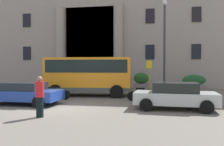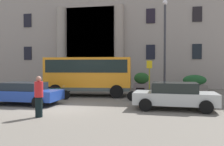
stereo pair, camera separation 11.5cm
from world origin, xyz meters
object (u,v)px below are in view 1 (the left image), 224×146
(pedestrian_man_red_shirt, at_px, (40,97))
(hedge_planter_entrance_right, at_px, (141,82))
(orange_minibus, at_px, (89,73))
(scooter_by_planter, at_px, (54,92))
(parked_coupe_end, at_px, (175,95))
(bus_stop_sign, at_px, (149,73))
(parked_sedan_second, at_px, (23,93))
(hedge_planter_far_east, at_px, (194,83))
(hedge_planter_east, at_px, (82,81))
(lamppost_plaza_centre, at_px, (164,39))
(motorcycle_near_kerb, at_px, (143,94))

(pedestrian_man_red_shirt, bearing_deg, hedge_planter_entrance_right, 82.65)
(orange_minibus, relative_size, scooter_by_planter, 3.14)
(parked_coupe_end, xyz_separation_m, pedestrian_man_red_shirt, (-5.80, -2.94, 0.18))
(scooter_by_planter, xyz_separation_m, pedestrian_man_red_shirt, (1.62, -5.25, 0.42))
(orange_minibus, xyz_separation_m, scooter_by_planter, (-1.70, -2.36, -1.20))
(parked_coupe_end, height_order, scooter_by_planter, parked_coupe_end)
(orange_minibus, height_order, scooter_by_planter, orange_minibus)
(bus_stop_sign, distance_m, parked_coupe_end, 6.91)
(parked_sedan_second, relative_size, pedestrian_man_red_shirt, 2.46)
(hedge_planter_far_east, bearing_deg, pedestrian_man_red_shirt, -123.27)
(hedge_planter_entrance_right, xyz_separation_m, hedge_planter_far_east, (4.67, 0.04, -0.09))
(orange_minibus, height_order, hedge_planter_far_east, orange_minibus)
(hedge_planter_east, relative_size, lamppost_plaza_centre, 0.20)
(orange_minibus, distance_m, scooter_by_planter, 3.15)
(pedestrian_man_red_shirt, xyz_separation_m, lamppost_plaza_centre, (5.63, 10.57, 3.52))
(parked_sedan_second, bearing_deg, scooter_by_planter, 70.63)
(bus_stop_sign, xyz_separation_m, hedge_planter_east, (-6.38, 3.06, -0.88))
(orange_minibus, distance_m, pedestrian_man_red_shirt, 7.65)
(hedge_planter_entrance_right, relative_size, motorcycle_near_kerb, 0.80)
(orange_minibus, relative_size, parked_coupe_end, 1.52)
(bus_stop_sign, bearing_deg, hedge_planter_entrance_right, 104.34)
(hedge_planter_entrance_right, relative_size, lamppost_plaza_centre, 0.21)
(hedge_planter_entrance_right, xyz_separation_m, lamppost_plaza_centre, (1.98, -2.07, 3.62))
(hedge_planter_east, bearing_deg, orange_minibus, -68.16)
(orange_minibus, bearing_deg, hedge_planter_east, 107.44)
(hedge_planter_entrance_right, relative_size, hedge_planter_east, 1.04)
(orange_minibus, bearing_deg, parked_sedan_second, -123.62)
(hedge_planter_entrance_right, xyz_separation_m, scooter_by_planter, (-5.27, -7.40, -0.32))
(lamppost_plaza_centre, bearing_deg, hedge_planter_far_east, 38.07)
(parked_sedan_second, bearing_deg, hedge_planter_far_east, 43.81)
(bus_stop_sign, xyz_separation_m, pedestrian_man_red_shirt, (-4.41, -9.65, -0.75))
(bus_stop_sign, height_order, parked_sedan_second, bus_stop_sign)
(lamppost_plaza_centre, bearing_deg, motorcycle_near_kerb, -106.96)
(hedge_planter_east, xyz_separation_m, lamppost_plaza_centre, (7.60, -2.14, 3.65))
(bus_stop_sign, relative_size, hedge_planter_east, 1.70)
(hedge_planter_far_east, distance_m, parked_sedan_second, 14.51)
(orange_minibus, relative_size, hedge_planter_far_east, 2.97)
(parked_sedan_second, bearing_deg, pedestrian_man_red_shirt, -48.38)
(parked_sedan_second, distance_m, scooter_by_planter, 2.40)
(scooter_by_planter, bearing_deg, pedestrian_man_red_shirt, -78.57)
(lamppost_plaza_centre, bearing_deg, orange_minibus, -151.92)
(bus_stop_sign, distance_m, scooter_by_planter, 7.56)
(parked_sedan_second, bearing_deg, bus_stop_sign, 45.87)
(hedge_planter_far_east, height_order, hedge_planter_east, hedge_planter_east)
(pedestrian_man_red_shirt, bearing_deg, parked_sedan_second, 138.34)
(bus_stop_sign, bearing_deg, scooter_by_planter, -143.88)
(parked_coupe_end, xyz_separation_m, scooter_by_planter, (-7.42, 2.30, -0.24))
(hedge_planter_east, height_order, motorcycle_near_kerb, hedge_planter_east)
(bus_stop_sign, height_order, hedge_planter_far_east, bus_stop_sign)
(pedestrian_man_red_shirt, height_order, lamppost_plaza_centre, lamppost_plaza_centre)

